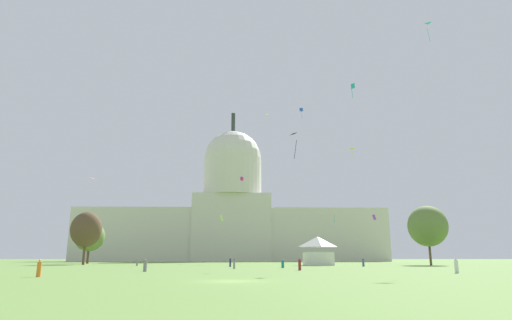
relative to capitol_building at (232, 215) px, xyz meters
name	(u,v)px	position (x,y,z in m)	size (l,w,h in m)	color
ground_plane	(233,281)	(3.72, -155.77, -20.22)	(800.00, 800.00, 0.00)	olive
capitol_building	(232,215)	(0.00, 0.00, 0.00)	(134.96, 26.15, 68.09)	beige
event_tent	(318,251)	(21.42, -93.49, -17.04)	(6.38, 6.31, 6.32)	white
tree_west_far	(86,230)	(-33.64, -83.75, -11.83)	(7.96, 7.04, 12.67)	brown
tree_west_near	(90,236)	(-39.60, -64.05, -12.56)	(11.36, 11.22, 11.92)	brown
tree_east_mid	(428,226)	(47.66, -91.56, -11.37)	(12.06, 12.34, 13.54)	brown
person_grey_lawn_far_left	(234,264)	(3.22, -120.50, -19.49)	(0.41, 0.41, 1.57)	gray
person_teal_aisle_center	(283,264)	(11.42, -115.28, -19.56)	(0.61, 0.61, 1.49)	#1E757A
person_maroon_lawn_far_right	(300,265)	(12.42, -129.36, -19.43)	(0.44, 0.44, 1.72)	maroon
person_grey_edge_east	(145,266)	(-7.83, -133.68, -19.50)	(0.55, 0.55, 1.60)	gray
person_orange_mid_center	(39,269)	(-14.39, -148.12, -19.49)	(0.55, 0.55, 1.61)	orange
person_grey_front_right	(137,262)	(-17.82, -96.19, -19.51)	(0.48, 0.48, 1.57)	gray
person_white_back_right	(456,266)	(29.12, -139.90, -19.47)	(0.61, 0.61, 1.67)	silver
person_navy_back_center	(230,262)	(2.23, -106.59, -19.39)	(0.38, 0.38, 1.78)	navy
person_denim_front_center	(363,262)	(28.43, -104.36, -19.45)	(0.50, 0.50, 1.70)	#3D5684
kite_yellow_high	(352,149)	(41.09, -53.75, 16.77)	(1.52, 1.05, 3.49)	yellow
kite_lime_low	(221,219)	(-0.50, -87.67, -9.49)	(0.75, 0.67, 2.67)	#8CD133
kite_magenta_mid	(242,179)	(4.28, -53.98, 6.53)	(1.23, 1.24, 1.24)	#D1339E
kite_turquoise_mid	(353,87)	(22.84, -123.54, 9.39)	(0.57, 0.57, 2.63)	teal
kite_orange_low	(334,212)	(32.72, -60.76, -4.97)	(1.04, 1.73, 3.66)	orange
kite_white_high	(267,115)	(12.01, -62.67, 25.59)	(0.81, 0.83, 0.99)	white
kite_black_mid	(296,137)	(13.57, -119.53, 1.85)	(1.33, 1.76, 4.43)	black
kite_violet_low	(374,217)	(40.11, -76.13, -7.91)	(1.07, 0.48, 1.54)	purple
kite_cyan_high	(428,27)	(41.22, -114.62, 26.20)	(1.24, 0.98, 3.66)	#33BCDB
kite_blue_high	(301,110)	(27.29, -34.14, 37.73)	(1.50, 1.49, 4.40)	blue
kite_pink_mid	(93,180)	(-28.99, -94.95, -1.51)	(1.02, 1.34, 0.25)	pink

